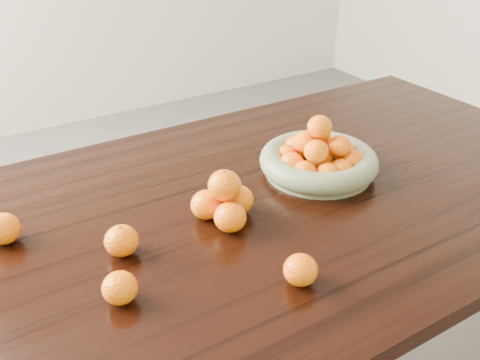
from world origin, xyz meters
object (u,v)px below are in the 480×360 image
orange_pyramid (225,201)px  loose_orange_0 (121,241)px  dining_table (241,236)px  fruit_bowl (319,159)px

orange_pyramid → loose_orange_0: size_ratio=2.05×
orange_pyramid → dining_table: bearing=28.8°
dining_table → loose_orange_0: (-0.30, -0.03, 0.12)m
fruit_bowl → orange_pyramid: 0.32m
dining_table → fruit_bowl: size_ratio=6.59×
dining_table → loose_orange_0: bearing=-173.7°
dining_table → orange_pyramid: orange_pyramid is taller
orange_pyramid → loose_orange_0: orange_pyramid is taller
fruit_bowl → orange_pyramid: (-0.32, -0.06, 0.01)m
dining_table → fruit_bowl: bearing=6.3°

